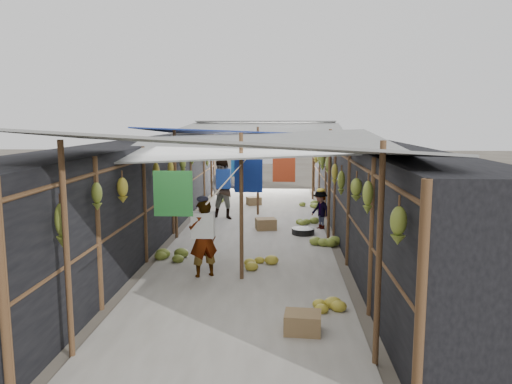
% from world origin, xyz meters
% --- Properties ---
extents(ground, '(80.00, 80.00, 0.00)m').
position_xyz_m(ground, '(0.00, 0.00, 0.00)').
color(ground, '#6B6356').
rests_on(ground, ground).
extents(aisle_slab, '(3.60, 16.00, 0.02)m').
position_xyz_m(aisle_slab, '(0.00, 6.50, 0.01)').
color(aisle_slab, '#9E998E').
rests_on(aisle_slab, ground).
extents(stall_left, '(1.40, 15.00, 2.30)m').
position_xyz_m(stall_left, '(-2.70, 6.50, 1.15)').
color(stall_left, black).
rests_on(stall_left, ground).
extents(stall_right, '(1.40, 15.00, 2.30)m').
position_xyz_m(stall_right, '(2.70, 6.50, 1.15)').
color(stall_right, black).
rests_on(stall_right, ground).
extents(crate_near, '(0.51, 0.43, 0.29)m').
position_xyz_m(crate_near, '(0.99, 0.80, 0.14)').
color(crate_near, olive).
rests_on(crate_near, ground).
extents(crate_mid, '(0.58, 0.50, 0.30)m').
position_xyz_m(crate_mid, '(0.30, 6.99, 0.15)').
color(crate_mid, olive).
rests_on(crate_mid, ground).
extents(crate_back, '(0.54, 0.49, 0.28)m').
position_xyz_m(crate_back, '(-0.21, 10.66, 0.14)').
color(crate_back, olive).
rests_on(crate_back, ground).
extents(black_basin, '(0.56, 0.56, 0.17)m').
position_xyz_m(black_basin, '(1.23, 6.51, 0.08)').
color(black_basin, black).
rests_on(black_basin, ground).
extents(vendor_elderly, '(0.62, 0.54, 1.42)m').
position_xyz_m(vendor_elderly, '(-0.70, 3.11, 0.71)').
color(vendor_elderly, white).
rests_on(vendor_elderly, ground).
extents(shopper_blue, '(0.93, 0.79, 1.72)m').
position_xyz_m(shopper_blue, '(-0.93, 8.31, 0.86)').
color(shopper_blue, navy).
rests_on(shopper_blue, ground).
extents(vendor_seated, '(0.67, 0.75, 1.01)m').
position_xyz_m(vendor_seated, '(1.70, 7.16, 0.51)').
color(vendor_seated, '#544F48').
rests_on(vendor_seated, ground).
extents(market_canopy, '(5.62, 15.20, 2.77)m').
position_xyz_m(market_canopy, '(0.03, 6.81, 2.41)').
color(market_canopy, brown).
rests_on(market_canopy, ground).
extents(hanging_bananas, '(3.95, 14.28, 0.85)m').
position_xyz_m(hanging_bananas, '(0.08, 6.62, 1.65)').
color(hanging_bananas, olive).
rests_on(hanging_bananas, ground).
extents(floor_bananas, '(4.07, 10.38, 0.36)m').
position_xyz_m(floor_bananas, '(0.13, 6.58, 0.16)').
color(floor_bananas, olive).
rests_on(floor_bananas, ground).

